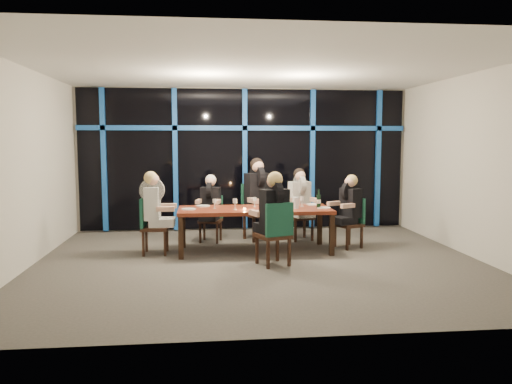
% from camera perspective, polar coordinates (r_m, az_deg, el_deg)
% --- Properties ---
extents(room, '(7.04, 7.00, 3.02)m').
position_cam_1_polar(room, '(7.66, 0.47, 6.81)').
color(room, '#55514B').
rests_on(room, ground).
extents(window_wall, '(6.86, 0.43, 2.94)m').
position_cam_1_polar(window_wall, '(10.58, -1.25, 4.01)').
color(window_wall, black).
rests_on(window_wall, ground).
extents(dining_table, '(2.60, 1.00, 0.75)m').
position_cam_1_polar(dining_table, '(8.54, -0.14, -2.32)').
color(dining_table, maroon).
rests_on(dining_table, ground).
extents(chair_far_left, '(0.48, 0.48, 0.86)m').
position_cam_1_polar(chair_far_left, '(9.48, -5.12, -2.73)').
color(chair_far_left, black).
rests_on(chair_far_left, ground).
extents(chair_far_mid, '(0.65, 0.65, 1.07)m').
position_cam_1_polar(chair_far_mid, '(9.63, 0.00, -1.87)').
color(chair_far_mid, black).
rests_on(chair_far_mid, ground).
extents(chair_far_right, '(0.53, 0.53, 0.94)m').
position_cam_1_polar(chair_far_right, '(9.65, 4.86, -2.32)').
color(chair_far_right, black).
rests_on(chair_far_right, ground).
extents(chair_end_left, '(0.45, 0.45, 0.95)m').
position_cam_1_polar(chair_end_left, '(8.55, -12.01, -3.46)').
color(chair_end_left, black).
rests_on(chair_end_left, ground).
extents(chair_end_right, '(0.55, 0.55, 0.89)m').
position_cam_1_polar(chair_end_right, '(9.06, 10.91, -3.13)').
color(chair_end_right, black).
rests_on(chair_end_right, ground).
extents(chair_near_mid, '(0.59, 0.59, 0.98)m').
position_cam_1_polar(chair_near_mid, '(7.56, 2.27, -4.43)').
color(chair_near_mid, black).
rests_on(chair_near_mid, ground).
extents(diner_far_left, '(0.49, 0.58, 0.84)m').
position_cam_1_polar(diner_far_left, '(9.36, -5.24, -0.71)').
color(diner_far_left, black).
rests_on(diner_far_left, ground).
extents(diner_far_mid, '(0.66, 0.73, 1.04)m').
position_cam_1_polar(diner_far_mid, '(9.50, 0.26, 0.59)').
color(diner_far_mid, black).
rests_on(diner_far_mid, ground).
extents(diner_far_right, '(0.53, 0.63, 0.91)m').
position_cam_1_polar(diner_far_right, '(9.53, 5.08, -0.17)').
color(diner_far_right, black).
rests_on(diner_far_right, ground).
extents(diner_end_left, '(0.60, 0.48, 0.93)m').
position_cam_1_polar(diner_end_left, '(8.49, -11.53, -0.94)').
color(diner_end_left, black).
rests_on(diner_end_left, ground).
extents(diner_end_right, '(0.61, 0.56, 0.87)m').
position_cam_1_polar(diner_end_right, '(8.96, 10.59, -0.93)').
color(diner_end_right, black).
rests_on(diner_end_right, ground).
extents(diner_near_mid, '(0.60, 0.67, 0.96)m').
position_cam_1_polar(diner_near_mid, '(7.58, 1.98, -1.44)').
color(diner_near_mid, black).
rests_on(diner_near_mid, ground).
extents(plate_far_left, '(0.24, 0.24, 0.01)m').
position_cam_1_polar(plate_far_left, '(8.83, -6.07, -1.58)').
color(plate_far_left, white).
rests_on(plate_far_left, dining_table).
extents(plate_far_mid, '(0.24, 0.24, 0.01)m').
position_cam_1_polar(plate_far_mid, '(9.04, 1.93, -1.38)').
color(plate_far_mid, white).
rests_on(plate_far_mid, dining_table).
extents(plate_far_right, '(0.24, 0.24, 0.01)m').
position_cam_1_polar(plate_far_right, '(9.04, 6.57, -1.41)').
color(plate_far_right, white).
rests_on(plate_far_right, dining_table).
extents(plate_end_left, '(0.24, 0.24, 0.01)m').
position_cam_1_polar(plate_end_left, '(8.46, -7.71, -1.94)').
color(plate_end_left, white).
rests_on(plate_end_left, dining_table).
extents(plate_end_right, '(0.24, 0.24, 0.01)m').
position_cam_1_polar(plate_end_right, '(8.62, 7.74, -1.79)').
color(plate_end_right, white).
rests_on(plate_end_right, dining_table).
extents(plate_near_mid, '(0.24, 0.24, 0.01)m').
position_cam_1_polar(plate_near_mid, '(8.09, 0.04, -2.24)').
color(plate_near_mid, white).
rests_on(plate_near_mid, dining_table).
extents(wine_bottle, '(0.07, 0.07, 0.32)m').
position_cam_1_polar(wine_bottle, '(8.59, 7.18, -1.02)').
color(wine_bottle, black).
rests_on(wine_bottle, dining_table).
extents(water_pitcher, '(0.12, 0.11, 0.20)m').
position_cam_1_polar(water_pitcher, '(8.50, 4.55, -1.24)').
color(water_pitcher, white).
rests_on(water_pitcher, dining_table).
extents(tea_light, '(0.04, 0.04, 0.03)m').
position_cam_1_polar(tea_light, '(8.37, -1.31, -1.93)').
color(tea_light, '#F09848').
rests_on(tea_light, dining_table).
extents(wine_glass_a, '(0.07, 0.07, 0.19)m').
position_cam_1_polar(wine_glass_a, '(8.33, -2.42, -1.12)').
color(wine_glass_a, silver).
rests_on(wine_glass_a, dining_table).
extents(wine_glass_b, '(0.06, 0.06, 0.16)m').
position_cam_1_polar(wine_glass_b, '(8.72, -0.15, -0.90)').
color(wine_glass_b, silver).
rests_on(wine_glass_b, dining_table).
extents(wine_glass_c, '(0.06, 0.06, 0.16)m').
position_cam_1_polar(wine_glass_c, '(8.45, 3.19, -1.17)').
color(wine_glass_c, silver).
rests_on(wine_glass_c, dining_table).
extents(wine_glass_d, '(0.06, 0.06, 0.16)m').
position_cam_1_polar(wine_glass_d, '(8.52, -4.77, -1.09)').
color(wine_glass_d, white).
rests_on(wine_glass_d, dining_table).
extents(wine_glass_e, '(0.07, 0.07, 0.17)m').
position_cam_1_polar(wine_glass_e, '(8.77, 5.28, -0.84)').
color(wine_glass_e, white).
rests_on(wine_glass_e, dining_table).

